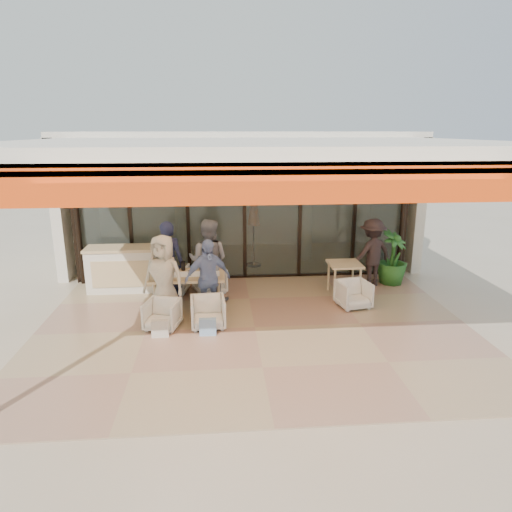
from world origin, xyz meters
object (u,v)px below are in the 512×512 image
(dining_table, at_px, (187,277))
(chair_far_left, at_px, (172,278))
(chair_near_right, at_px, (208,311))
(diner_grey, at_px, (208,261))
(side_chair, at_px, (354,293))
(diner_navy, at_px, (168,262))
(potted_palm, at_px, (393,258))
(side_table, at_px, (345,268))
(chair_near_left, at_px, (162,313))
(diner_periwinkle, at_px, (208,279))
(chair_far_right, at_px, (209,278))
(standing_woman, at_px, (372,253))
(diner_cream, at_px, (164,278))
(host_counter, at_px, (129,269))

(dining_table, height_order, chair_far_left, dining_table)
(chair_far_left, xyz_separation_m, chair_near_right, (0.84, -1.90, -0.03))
(diner_grey, distance_m, side_chair, 3.11)
(diner_navy, height_order, potted_palm, diner_navy)
(chair_near_right, relative_size, side_table, 0.86)
(chair_near_left, height_order, diner_periwinkle, diner_periwinkle)
(chair_near_left, bearing_deg, potted_palm, 36.43)
(chair_far_left, relative_size, chair_near_left, 1.17)
(chair_far_right, xyz_separation_m, chair_near_left, (-0.84, -1.90, -0.03))
(dining_table, relative_size, chair_near_right, 2.33)
(chair_near_right, relative_size, standing_woman, 0.40)
(diner_cream, bearing_deg, diner_periwinkle, 19.93)
(host_counter, bearing_deg, chair_near_right, -49.88)
(dining_table, relative_size, diner_navy, 0.85)
(diner_grey, bearing_deg, chair_near_right, 105.33)
(diner_periwinkle, bearing_deg, standing_woman, 0.76)
(diner_navy, bearing_deg, chair_near_right, 127.93)
(diner_grey, distance_m, diner_cream, 1.23)
(chair_near_left, relative_size, side_table, 0.82)
(chair_near_right, height_order, diner_periwinkle, diner_periwinkle)
(chair_far_right, xyz_separation_m, diner_cream, (-0.84, -1.40, 0.50))
(diner_grey, height_order, potted_palm, diner_grey)
(chair_far_left, distance_m, side_table, 3.86)
(chair_far_right, xyz_separation_m, diner_periwinkle, (0.00, -1.40, 0.45))
(host_counter, height_order, chair_near_right, host_counter)
(chair_far_right, distance_m, diner_navy, 1.12)
(diner_navy, distance_m, diner_grey, 0.84)
(diner_periwinkle, bearing_deg, chair_far_right, 68.81)
(diner_cream, xyz_separation_m, side_chair, (3.82, 0.24, -0.52))
(standing_woman, bearing_deg, chair_far_left, -18.63)
(chair_far_left, height_order, chair_near_right, chair_far_left)
(chair_far_right, distance_m, diner_periwinkle, 1.47)
(host_counter, xyz_separation_m, standing_woman, (5.59, -0.14, 0.28))
(chair_near_left, xyz_separation_m, diner_navy, (0.00, 1.40, 0.58))
(dining_table, relative_size, chair_far_right, 2.25)
(chair_far_left, relative_size, side_table, 0.96)
(chair_far_right, height_order, diner_grey, diner_grey)
(dining_table, relative_size, potted_palm, 1.16)
(host_counter, xyz_separation_m, diner_periwinkle, (1.82, -1.66, 0.26))
(chair_near_right, height_order, standing_woman, standing_woman)
(chair_far_right, relative_size, diner_grey, 0.37)
(chair_near_right, bearing_deg, dining_table, 110.60)
(chair_near_left, distance_m, diner_navy, 1.52)
(standing_woman, bearing_deg, chair_far_right, -18.30)
(chair_far_left, distance_m, chair_near_left, 1.90)
(dining_table, relative_size, diner_grey, 0.84)
(diner_grey, bearing_deg, side_table, -163.02)
(diner_cream, bearing_deg, host_counter, 140.49)
(host_counter, relative_size, potted_palm, 1.43)
(chair_far_left, distance_m, side_chair, 4.00)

